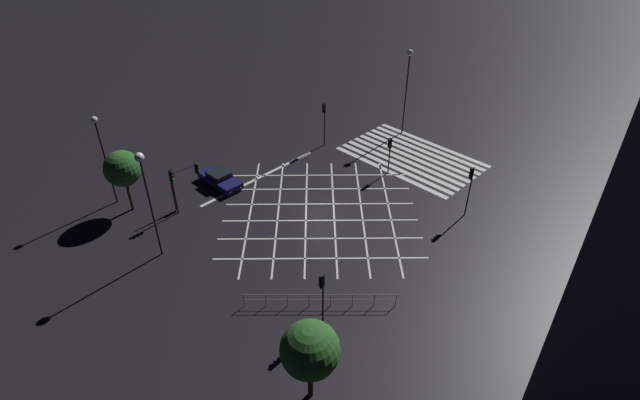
% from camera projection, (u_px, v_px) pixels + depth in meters
% --- Properties ---
extents(ground_plane, '(200.00, 200.00, 0.00)m').
position_uv_depth(ground_plane, '(320.00, 212.00, 40.61)').
color(ground_plane, black).
extents(road_markings, '(19.17, 26.01, 0.01)m').
position_uv_depth(road_markings, '(380.00, 173.00, 45.64)').
color(road_markings, silver).
rests_on(road_markings, ground_plane).
extents(traffic_light_ne_cross, '(0.36, 2.72, 3.54)m').
position_uv_depth(traffic_light_ne_cross, '(187.00, 176.00, 40.17)').
color(traffic_light_ne_cross, black).
rests_on(traffic_light_ne_cross, ground_plane).
extents(traffic_light_median_south, '(0.36, 0.39, 3.58)m').
position_uv_depth(traffic_light_median_south, '(389.00, 149.00, 44.09)').
color(traffic_light_median_south, black).
rests_on(traffic_light_median_south, ground_plane).
extents(traffic_light_nw_main, '(0.39, 0.36, 4.17)m').
position_uv_depth(traffic_light_nw_main, '(322.00, 290.00, 29.20)').
color(traffic_light_nw_main, black).
rests_on(traffic_light_nw_main, ground_plane).
extents(traffic_light_ne_main, '(0.39, 0.36, 4.13)m').
position_uv_depth(traffic_light_ne_main, '(173.00, 183.00, 38.78)').
color(traffic_light_ne_main, black).
rests_on(traffic_light_ne_main, ground_plane).
extents(traffic_light_sw_main, '(0.39, 0.36, 4.42)m').
position_uv_depth(traffic_light_sw_main, '(470.00, 182.00, 38.54)').
color(traffic_light_sw_main, black).
rests_on(traffic_light_sw_main, ground_plane).
extents(traffic_light_se_cross, '(0.36, 0.39, 4.51)m').
position_uv_depth(traffic_light_se_cross, '(324.00, 116.00, 48.14)').
color(traffic_light_se_cross, black).
rests_on(traffic_light_se_cross, ground_plane).
extents(street_lamp_east, '(0.63, 0.63, 8.42)m').
position_uv_depth(street_lamp_east, '(144.00, 178.00, 32.64)').
color(street_lamp_east, black).
rests_on(street_lamp_east, ground_plane).
extents(street_lamp_west, '(0.48, 0.48, 7.79)m').
position_uv_depth(street_lamp_west, '(101.00, 145.00, 38.77)').
color(street_lamp_west, black).
rests_on(street_lamp_west, ground_plane).
extents(street_lamp_far, '(0.59, 0.59, 8.77)m').
position_uv_depth(street_lamp_far, '(408.00, 72.00, 48.47)').
color(street_lamp_far, black).
rests_on(street_lamp_far, ground_plane).
extents(street_tree_near, '(3.08, 3.08, 5.25)m').
position_uv_depth(street_tree_near, '(310.00, 350.00, 24.79)').
color(street_tree_near, '#38281C').
rests_on(street_tree_near, ground_plane).
extents(street_tree_far, '(2.88, 2.88, 5.32)m').
position_uv_depth(street_tree_far, '(123.00, 169.00, 38.76)').
color(street_tree_far, '#38281C').
rests_on(street_tree_far, ground_plane).
extents(waiting_car, '(4.43, 1.77, 1.24)m').
position_uv_depth(waiting_car, '(220.00, 179.00, 43.69)').
color(waiting_car, '#191951').
rests_on(waiting_car, ground_plane).
extents(pedestrian_railing, '(6.99, 6.86, 1.05)m').
position_uv_depth(pedestrian_railing, '(320.00, 299.00, 31.78)').
color(pedestrian_railing, gray).
rests_on(pedestrian_railing, ground_plane).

